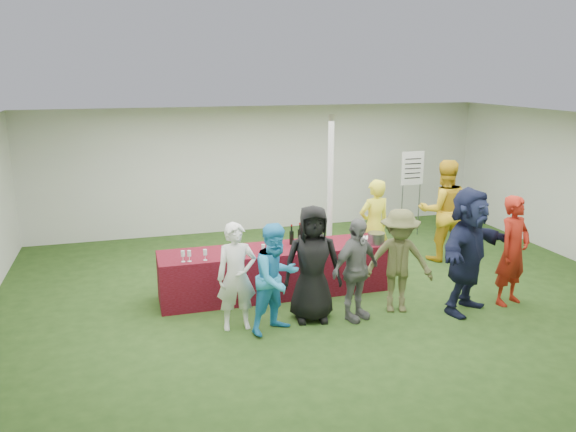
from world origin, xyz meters
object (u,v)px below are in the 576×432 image
object	(u,v)px
serving_table	(276,271)
customer_0	(237,277)
dump_bucket	(376,238)
wine_list_sign	(412,175)
customer_1	(276,278)
customer_3	(356,270)
customer_2	(312,264)
staff_back	(443,210)
customer_4	(399,261)
staff_pourer	(374,226)
customer_6	(513,251)
customer_5	(468,251)

from	to	relation	value
serving_table	customer_0	world-z (taller)	customer_0
dump_bucket	wine_list_sign	world-z (taller)	wine_list_sign
customer_1	customer_3	xyz separation A→B (m)	(1.16, 0.06, -0.02)
dump_bucket	customer_2	distance (m)	1.59
staff_back	customer_4	bearing A→B (deg)	56.47
customer_2	dump_bucket	bearing A→B (deg)	42.13
staff_back	customer_2	xyz separation A→B (m)	(-3.13, -1.82, -0.11)
customer_2	customer_4	size ratio (longest dim) A/B	1.08
customer_0	wine_list_sign	bearing A→B (deg)	39.90
dump_bucket	staff_pourer	xyz separation A→B (m)	(0.31, 0.76, -0.02)
customer_4	staff_pourer	bearing A→B (deg)	94.98
staff_pourer	customer_2	size ratio (longest dim) A/B	0.99
customer_6	customer_3	bearing A→B (deg)	158.11
wine_list_sign	staff_pourer	xyz separation A→B (m)	(-1.67, -1.80, -0.50)
customer_1	customer_3	world-z (taller)	customer_1
customer_4	customer_5	xyz separation A→B (m)	(0.95, -0.27, 0.16)
staff_back	customer_4	xyz separation A→B (m)	(-1.85, -1.88, -0.17)
serving_table	customer_5	bearing A→B (deg)	-29.47
serving_table	dump_bucket	xyz separation A→B (m)	(1.59, -0.22, 0.46)
staff_back	customer_3	distance (m)	3.23
staff_back	customer_2	distance (m)	3.62
staff_pourer	customer_5	distance (m)	2.03
serving_table	customer_4	size ratio (longest dim) A/B	2.35
serving_table	customer_6	world-z (taller)	customer_6
dump_bucket	customer_1	size ratio (longest dim) A/B	0.18
dump_bucket	customer_2	bearing A→B (deg)	-148.15
wine_list_sign	staff_back	bearing A→B (deg)	-97.27
staff_pourer	customer_3	distance (m)	2.06
serving_table	customer_5	size ratio (longest dim) A/B	1.95
customer_2	customer_5	xyz separation A→B (m)	(2.23, -0.34, 0.10)
customer_5	staff_pourer	bearing A→B (deg)	76.07
staff_pourer	staff_back	size ratio (longest dim) A/B	0.87
dump_bucket	serving_table	bearing A→B (deg)	172.15
customer_5	customer_1	bearing A→B (deg)	147.11
customer_1	customer_4	size ratio (longest dim) A/B	0.98
wine_list_sign	customer_3	world-z (taller)	wine_list_sign
serving_table	customer_1	bearing A→B (deg)	-104.50
wine_list_sign	customer_5	distance (m)	3.92
customer_2	customer_3	xyz separation A→B (m)	(0.58, -0.15, -0.09)
dump_bucket	customer_6	distance (m)	2.03
staff_pourer	customer_0	xyz separation A→B (m)	(-2.73, -1.59, -0.07)
staff_back	customer_6	bearing A→B (deg)	98.42
wine_list_sign	staff_back	size ratio (longest dim) A/B	0.96
customer_0	customer_5	world-z (taller)	customer_5
customer_6	wine_list_sign	bearing A→B (deg)	66.71
staff_back	customer_1	xyz separation A→B (m)	(-3.71, -2.03, -0.19)
customer_3	customer_2	bearing A→B (deg)	141.07
customer_4	customer_1	bearing A→B (deg)	-157.85
staff_back	customer_2	bearing A→B (deg)	41.00
customer_1	customer_6	size ratio (longest dim) A/B	0.91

